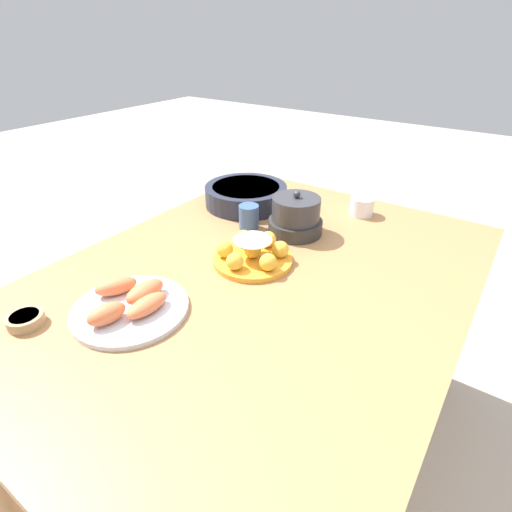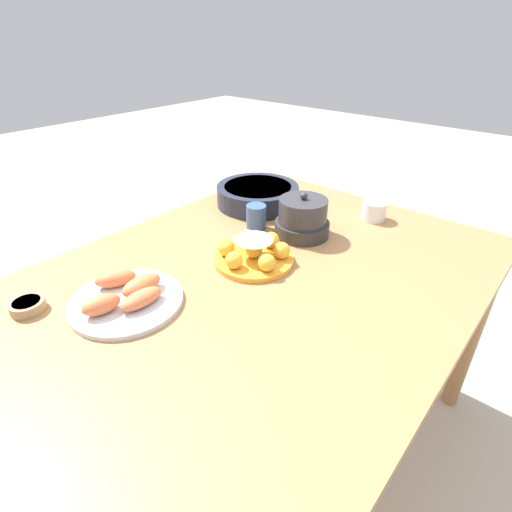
# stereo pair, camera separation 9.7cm
# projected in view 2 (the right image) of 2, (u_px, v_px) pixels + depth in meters

# --- Properties ---
(ground_plane) EXTENTS (12.00, 12.00, 0.00)m
(ground_plane) POSITION_uv_depth(u_px,v_px,m) (258.00, 442.00, 1.54)
(ground_plane) COLOR #B2A899
(dining_table) EXTENTS (1.46, 1.09, 0.77)m
(dining_table) POSITION_uv_depth(u_px,v_px,m) (258.00, 298.00, 1.19)
(dining_table) COLOR #A87547
(dining_table) RESTS_ON ground_plane
(cake_plate) EXTENTS (0.24, 0.24, 0.08)m
(cake_plate) POSITION_uv_depth(u_px,v_px,m) (254.00, 253.00, 1.19)
(cake_plate) COLOR gold
(cake_plate) RESTS_ON dining_table
(serving_bowl) EXTENTS (0.32, 0.32, 0.08)m
(serving_bowl) POSITION_uv_depth(u_px,v_px,m) (258.00, 194.00, 1.57)
(serving_bowl) COLOR #232838
(serving_bowl) RESTS_ON dining_table
(sauce_bowl) EXTENTS (0.08, 0.08, 0.03)m
(sauce_bowl) POSITION_uv_depth(u_px,v_px,m) (27.00, 305.00, 1.00)
(sauce_bowl) COLOR tan
(sauce_bowl) RESTS_ON dining_table
(seafood_platter) EXTENTS (0.29, 0.29, 0.06)m
(seafood_platter) POSITION_uv_depth(u_px,v_px,m) (126.00, 297.00, 1.02)
(seafood_platter) COLOR silver
(seafood_platter) RESTS_ON dining_table
(cup_near) EXTENTS (0.09, 0.09, 0.07)m
(cup_near) POSITION_uv_depth(u_px,v_px,m) (374.00, 211.00, 1.45)
(cup_near) COLOR white
(cup_near) RESTS_ON dining_table
(cup_far) EXTENTS (0.07, 0.07, 0.09)m
(cup_far) POSITION_uv_depth(u_px,v_px,m) (256.00, 217.00, 1.38)
(cup_far) COLOR #38568E
(cup_far) RESTS_ON dining_table
(warming_pot) EXTENTS (0.18, 0.18, 0.15)m
(warming_pot) POSITION_uv_depth(u_px,v_px,m) (302.00, 218.00, 1.33)
(warming_pot) COLOR #2D2D2D
(warming_pot) RESTS_ON dining_table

